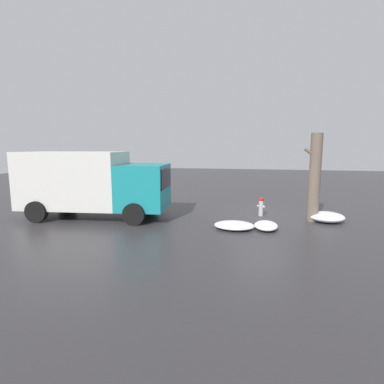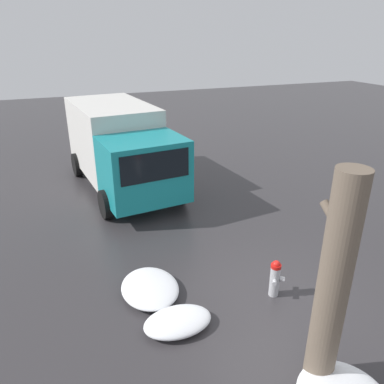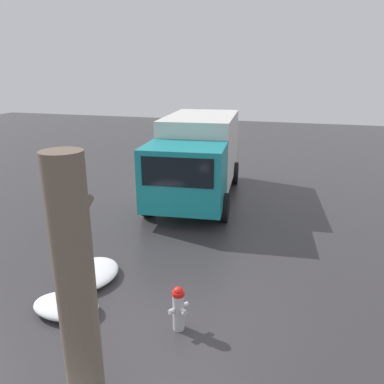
# 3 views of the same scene
# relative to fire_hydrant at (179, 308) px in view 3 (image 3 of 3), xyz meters

# --- Properties ---
(ground_plane) EXTENTS (60.00, 60.00, 0.00)m
(ground_plane) POSITION_rel_fire_hydrant_xyz_m (0.00, 0.00, -0.45)
(ground_plane) COLOR #333033
(fire_hydrant) EXTENTS (0.39, 0.36, 0.87)m
(fire_hydrant) POSITION_rel_fire_hydrant_xyz_m (0.00, 0.00, 0.00)
(fire_hydrant) COLOR #B7B7BC
(fire_hydrant) RESTS_ON ground_plane
(tree_trunk) EXTENTS (0.72, 0.47, 3.69)m
(tree_trunk) POSITION_rel_fire_hydrant_xyz_m (-2.13, 0.55, 1.41)
(tree_trunk) COLOR #6B5B4C
(tree_trunk) RESTS_ON ground_plane
(delivery_truck) EXTENTS (6.58, 3.26, 2.92)m
(delivery_truck) POSITION_rel_fire_hydrant_xyz_m (7.40, 1.76, 1.14)
(delivery_truck) COLOR teal
(delivery_truck) RESTS_ON ground_plane
(snow_pile_by_hydrant) EXTENTS (0.89, 1.35, 0.27)m
(snow_pile_by_hydrant) POSITION_rel_fire_hydrant_xyz_m (-0.16, 2.26, -0.31)
(snow_pile_by_hydrant) COLOR white
(snow_pile_by_hydrant) RESTS_ON ground_plane
(snow_pile_curbside) EXTENTS (1.54, 1.23, 0.27)m
(snow_pile_curbside) POSITION_rel_fire_hydrant_xyz_m (1.04, 2.48, -0.31)
(snow_pile_curbside) COLOR white
(snow_pile_curbside) RESTS_ON ground_plane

